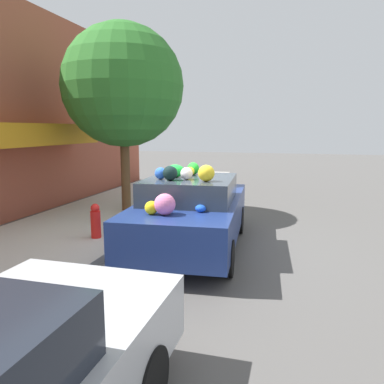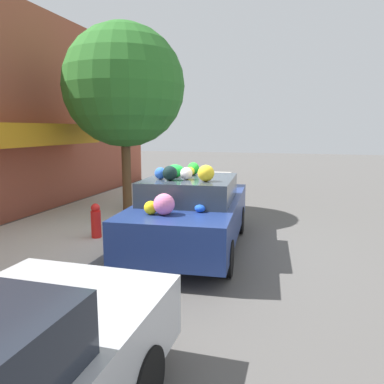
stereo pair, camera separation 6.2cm
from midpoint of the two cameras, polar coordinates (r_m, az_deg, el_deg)
name	(u,v)px [view 2 (the right image)]	position (r m, az deg, el deg)	size (l,w,h in m)	color
ground_plane	(183,247)	(7.48, -1.14, -8.44)	(60.00, 60.00, 0.00)	#565451
sidewalk_curb	(64,234)	(8.62, -18.68, -6.03)	(24.00, 3.20, 0.14)	#B2ADA3
street_tree	(124,86)	(10.17, -10.14, 15.58)	(3.13, 3.13, 4.83)	brown
fire_hydrant	(96,221)	(7.80, -14.20, -4.27)	(0.20, 0.20, 0.70)	red
art_car	(192,210)	(7.22, 0.23, -2.83)	(4.25, 2.10, 1.70)	navy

